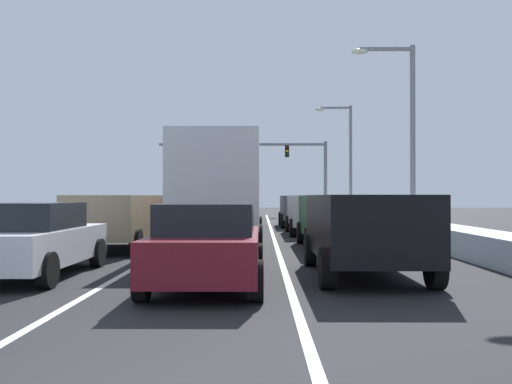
{
  "coord_description": "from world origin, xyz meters",
  "views": [
    {
      "loc": [
        1.17,
        -4.06,
        1.65
      ],
      "look_at": [
        0.89,
        33.17,
        1.91
      ],
      "focal_mm": 39.92,
      "sensor_mm": 36.0,
      "label": 1
    }
  ],
  "objects_px": {
    "suv_green_right_lane_second": "(335,216)",
    "suv_silver_right_lane_third": "(313,211)",
    "street_lamp_right_near": "(512,80)",
    "suv_black_right_lane_nearest": "(364,227)",
    "sedan_black_left_lane_third": "(147,217)",
    "street_lamp_right_mid": "(404,121)",
    "sedan_maroon_center_lane_nearest": "(208,245)",
    "suv_green_left_lane_fourth": "(174,208)",
    "street_lamp_right_far": "(346,151)",
    "sedan_white_left_lane_nearest": "(32,239)",
    "suv_gray_center_lane_third": "(231,210)",
    "suv_charcoal_right_lane_fourth": "(300,208)",
    "box_truck_center_lane_second": "(221,188)",
    "traffic_light_gantry": "(262,157)",
    "suv_navy_center_lane_fourth": "(236,207)",
    "suv_tan_left_lane_second": "(117,217)"
  },
  "relations": [
    {
      "from": "suv_gray_center_lane_third",
      "to": "suv_green_left_lane_fourth",
      "type": "distance_m",
      "value": 6.02
    },
    {
      "from": "box_truck_center_lane_second",
      "to": "suv_navy_center_lane_fourth",
      "type": "bearing_deg",
      "value": 90.63
    },
    {
      "from": "suv_charcoal_right_lane_fourth",
      "to": "street_lamp_right_mid",
      "type": "distance_m",
      "value": 8.79
    },
    {
      "from": "suv_charcoal_right_lane_fourth",
      "to": "box_truck_center_lane_second",
      "type": "bearing_deg",
      "value": -104.06
    },
    {
      "from": "sedan_black_left_lane_third",
      "to": "suv_gray_center_lane_third",
      "type": "bearing_deg",
      "value": 19.04
    },
    {
      "from": "box_truck_center_lane_second",
      "to": "traffic_light_gantry",
      "type": "relative_size",
      "value": 0.51
    },
    {
      "from": "street_lamp_right_near",
      "to": "suv_green_left_lane_fourth",
      "type": "bearing_deg",
      "value": 126.34
    },
    {
      "from": "suv_green_left_lane_fourth",
      "to": "street_lamp_right_far",
      "type": "distance_m",
      "value": 15.69
    },
    {
      "from": "sedan_black_left_lane_third",
      "to": "street_lamp_right_near",
      "type": "distance_m",
      "value": 14.91
    },
    {
      "from": "box_truck_center_lane_second",
      "to": "sedan_white_left_lane_nearest",
      "type": "xyz_separation_m",
      "value": [
        -3.45,
        -5.71,
        -1.14
      ]
    },
    {
      "from": "suv_silver_right_lane_third",
      "to": "box_truck_center_lane_second",
      "type": "bearing_deg",
      "value": -115.71
    },
    {
      "from": "suv_black_right_lane_nearest",
      "to": "suv_gray_center_lane_third",
      "type": "bearing_deg",
      "value": 104.51
    },
    {
      "from": "suv_gray_center_lane_third",
      "to": "suv_green_left_lane_fourth",
      "type": "relative_size",
      "value": 1.0
    },
    {
      "from": "suv_silver_right_lane_third",
      "to": "street_lamp_right_near",
      "type": "distance_m",
      "value": 11.12
    },
    {
      "from": "street_lamp_right_far",
      "to": "suv_navy_center_lane_fourth",
      "type": "bearing_deg",
      "value": -129.3
    },
    {
      "from": "suv_navy_center_lane_fourth",
      "to": "street_lamp_right_mid",
      "type": "distance_m",
      "value": 11.56
    },
    {
      "from": "suv_green_right_lane_second",
      "to": "suv_gray_center_lane_third",
      "type": "bearing_deg",
      "value": 117.94
    },
    {
      "from": "suv_charcoal_right_lane_fourth",
      "to": "sedan_white_left_lane_nearest",
      "type": "xyz_separation_m",
      "value": [
        -6.77,
        -18.97,
        -0.25
      ]
    },
    {
      "from": "sedan_white_left_lane_nearest",
      "to": "street_lamp_right_far",
      "type": "relative_size",
      "value": 0.55
    },
    {
      "from": "sedan_maroon_center_lane_nearest",
      "to": "sedan_black_left_lane_third",
      "type": "relative_size",
      "value": 1.0
    },
    {
      "from": "suv_green_right_lane_second",
      "to": "suv_silver_right_lane_third",
      "type": "relative_size",
      "value": 1.0
    },
    {
      "from": "suv_charcoal_right_lane_fourth",
      "to": "street_lamp_right_near",
      "type": "distance_m",
      "value": 16.68
    },
    {
      "from": "sedan_maroon_center_lane_nearest",
      "to": "sedan_white_left_lane_nearest",
      "type": "distance_m",
      "value": 3.91
    },
    {
      "from": "sedan_maroon_center_lane_nearest",
      "to": "sedan_white_left_lane_nearest",
      "type": "xyz_separation_m",
      "value": [
        -3.71,
        1.22,
        0.0
      ]
    },
    {
      "from": "suv_black_right_lane_nearest",
      "to": "suv_gray_center_lane_third",
      "type": "relative_size",
      "value": 1.0
    },
    {
      "from": "suv_green_right_lane_second",
      "to": "street_lamp_right_mid",
      "type": "height_order",
      "value": "street_lamp_right_mid"
    },
    {
      "from": "suv_green_left_lane_fourth",
      "to": "suv_green_right_lane_second",
      "type": "bearing_deg",
      "value": -60.02
    },
    {
      "from": "suv_silver_right_lane_third",
      "to": "suv_black_right_lane_nearest",
      "type": "bearing_deg",
      "value": -90.56
    },
    {
      "from": "sedan_black_left_lane_third",
      "to": "traffic_light_gantry",
      "type": "relative_size",
      "value": 0.32
    },
    {
      "from": "suv_green_right_lane_second",
      "to": "suv_silver_right_lane_third",
      "type": "height_order",
      "value": "same"
    },
    {
      "from": "suv_green_right_lane_second",
      "to": "box_truck_center_lane_second",
      "type": "relative_size",
      "value": 0.68
    },
    {
      "from": "suv_gray_center_lane_third",
      "to": "traffic_light_gantry",
      "type": "xyz_separation_m",
      "value": [
        1.43,
        22.38,
        3.87
      ]
    },
    {
      "from": "suv_tan_left_lane_second",
      "to": "street_lamp_right_far",
      "type": "distance_m",
      "value": 26.06
    },
    {
      "from": "sedan_maroon_center_lane_nearest",
      "to": "street_lamp_right_far",
      "type": "distance_m",
      "value": 31.59
    },
    {
      "from": "suv_black_right_lane_nearest",
      "to": "box_truck_center_lane_second",
      "type": "xyz_separation_m",
      "value": [
        -3.33,
        5.54,
        0.88
      ]
    },
    {
      "from": "suv_black_right_lane_nearest",
      "to": "sedan_black_left_lane_third",
      "type": "distance_m",
      "value": 13.85
    },
    {
      "from": "box_truck_center_lane_second",
      "to": "sedan_white_left_lane_nearest",
      "type": "bearing_deg",
      "value": -121.18
    },
    {
      "from": "suv_tan_left_lane_second",
      "to": "suv_charcoal_right_lane_fourth",
      "type": "bearing_deg",
      "value": 63.87
    },
    {
      "from": "suv_charcoal_right_lane_fourth",
      "to": "suv_black_right_lane_nearest",
      "type": "bearing_deg",
      "value": -89.96
    },
    {
      "from": "sedan_maroon_center_lane_nearest",
      "to": "suv_gray_center_lane_third",
      "type": "xyz_separation_m",
      "value": [
        -0.34,
        14.6,
        0.25
      ]
    },
    {
      "from": "suv_green_right_lane_second",
      "to": "street_lamp_right_mid",
      "type": "relative_size",
      "value": 0.62
    },
    {
      "from": "street_lamp_right_near",
      "to": "street_lamp_right_mid",
      "type": "xyz_separation_m",
      "value": [
        -0.65,
        8.65,
        0.05
      ]
    },
    {
      "from": "suv_charcoal_right_lane_fourth",
      "to": "street_lamp_right_near",
      "type": "height_order",
      "value": "street_lamp_right_near"
    },
    {
      "from": "suv_silver_right_lane_third",
      "to": "sedan_black_left_lane_third",
      "type": "relative_size",
      "value": 1.09
    },
    {
      "from": "suv_silver_right_lane_third",
      "to": "suv_tan_left_lane_second",
      "type": "bearing_deg",
      "value": -132.85
    },
    {
      "from": "suv_green_right_lane_second",
      "to": "sedan_white_left_lane_nearest",
      "type": "distance_m",
      "value": 9.56
    },
    {
      "from": "suv_green_right_lane_second",
      "to": "traffic_light_gantry",
      "type": "bearing_deg",
      "value": 94.34
    },
    {
      "from": "street_lamp_right_mid",
      "to": "street_lamp_right_far",
      "type": "height_order",
      "value": "street_lamp_right_far"
    },
    {
      "from": "suv_black_right_lane_nearest",
      "to": "box_truck_center_lane_second",
      "type": "distance_m",
      "value": 6.53
    },
    {
      "from": "box_truck_center_lane_second",
      "to": "sedan_black_left_lane_third",
      "type": "bearing_deg",
      "value": 118.65
    }
  ]
}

